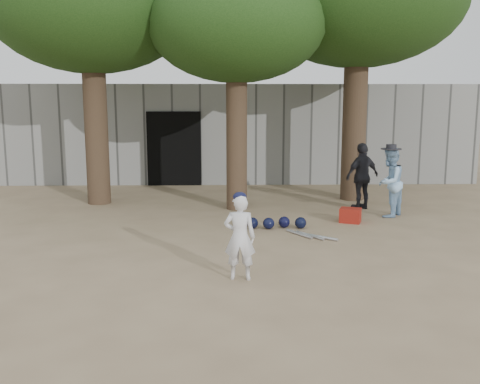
{
  "coord_description": "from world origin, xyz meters",
  "views": [
    {
      "loc": [
        0.38,
        -8.13,
        2.51
      ],
      "look_at": [
        0.6,
        1.0,
        0.95
      ],
      "focal_mm": 40.0,
      "sensor_mm": 36.0,
      "label": 1
    }
  ],
  "objects_px": {
    "boy_player": "(240,237)",
    "red_bag": "(350,215)",
    "spectator_dark": "(362,176)",
    "spectator_blue": "(390,182)"
  },
  "relations": [
    {
      "from": "spectator_dark",
      "to": "boy_player",
      "type": "bearing_deg",
      "value": 32.06
    },
    {
      "from": "spectator_dark",
      "to": "spectator_blue",
      "type": "bearing_deg",
      "value": 88.58
    },
    {
      "from": "boy_player",
      "to": "spectator_blue",
      "type": "bearing_deg",
      "value": -125.21
    },
    {
      "from": "spectator_dark",
      "to": "red_bag",
      "type": "height_order",
      "value": "spectator_dark"
    },
    {
      "from": "boy_player",
      "to": "red_bag",
      "type": "relative_size",
      "value": 2.92
    },
    {
      "from": "boy_player",
      "to": "spectator_dark",
      "type": "relative_size",
      "value": 0.79
    },
    {
      "from": "boy_player",
      "to": "spectator_blue",
      "type": "distance_m",
      "value": 5.31
    },
    {
      "from": "boy_player",
      "to": "red_bag",
      "type": "distance_m",
      "value": 4.3
    },
    {
      "from": "spectator_blue",
      "to": "red_bag",
      "type": "height_order",
      "value": "spectator_blue"
    },
    {
      "from": "spectator_dark",
      "to": "red_bag",
      "type": "xyz_separation_m",
      "value": [
        -0.58,
        -1.39,
        -0.63
      ]
    }
  ]
}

